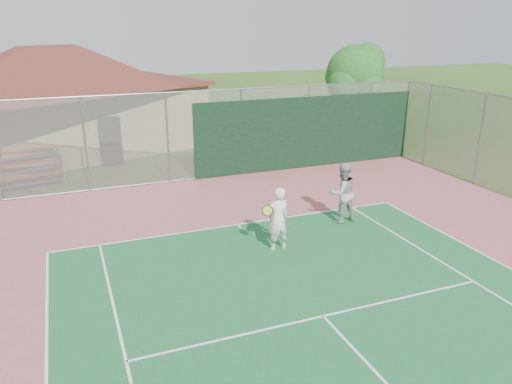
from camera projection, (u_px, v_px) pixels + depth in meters
back_fence at (244, 135)px, 20.14m from camera, size 20.08×0.11×3.53m
side_fence_right at (480, 140)px, 18.90m from camera, size 0.08×9.00×3.50m
clubhouse at (54, 89)px, 23.92m from camera, size 15.69×12.82×5.85m
bleachers at (16, 168)px, 19.24m from camera, size 3.53×2.42×1.21m
tree at (356, 76)px, 26.33m from camera, size 3.59×3.40×5.01m
player_white_front at (278, 219)px, 13.48m from camera, size 0.97×0.73×1.79m
player_grey_back at (342, 193)px, 15.40m from camera, size 0.97×0.78×1.91m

